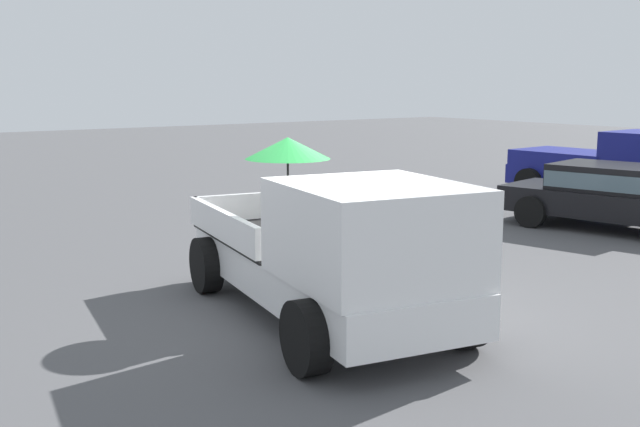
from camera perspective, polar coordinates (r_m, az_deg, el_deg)
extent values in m
plane|color=#4C4C4F|center=(10.04, -0.01, -7.61)|extent=(80.00, 80.00, 0.00)
cylinder|color=black|center=(8.96, 10.57, -7.28)|extent=(0.84, 0.42, 0.80)
cylinder|color=black|center=(8.02, -1.03, -9.17)|extent=(0.84, 0.42, 0.80)
cylinder|color=black|center=(11.88, 0.67, -2.88)|extent=(0.84, 0.42, 0.80)
cylinder|color=black|center=(11.18, -8.42, -3.79)|extent=(0.84, 0.42, 0.80)
cube|color=white|center=(9.89, -0.01, -4.46)|extent=(5.24, 2.65, 0.50)
cube|color=white|center=(8.50, 4.02, -1.39)|extent=(2.40, 2.20, 1.08)
cube|color=#4C606B|center=(7.62, 7.70, -1.23)|extent=(0.36, 1.70, 0.64)
cube|color=black|center=(10.85, -2.60, -1.67)|extent=(3.08, 2.30, 0.06)
cube|color=white|center=(11.19, 1.74, -0.12)|extent=(2.77, 0.59, 0.40)
cube|color=white|center=(10.50, -7.25, -0.85)|extent=(2.77, 0.59, 0.40)
cube|color=white|center=(12.05, -5.08, 0.57)|extent=(0.42, 1.83, 0.40)
ellipsoid|color=#472D19|center=(10.08, -1.16, -0.87)|extent=(0.73, 0.43, 0.52)
sphere|color=#472D19|center=(9.75, -0.45, 0.68)|extent=(0.32, 0.32, 0.28)
cone|color=#472D19|center=(9.76, -0.02, 1.52)|extent=(0.10, 0.10, 0.12)
cone|color=#472D19|center=(9.70, -0.88, 1.46)|extent=(0.10, 0.10, 0.12)
cylinder|color=black|center=(10.06, -2.38, 0.98)|extent=(0.03, 0.03, 1.17)
cone|color=#19722D|center=(9.98, -2.41, 4.87)|extent=(1.29, 1.29, 0.28)
cylinder|color=black|center=(22.39, 18.03, 2.59)|extent=(0.78, 0.32, 0.76)
cylinder|color=black|center=(20.82, 15.22, 2.22)|extent=(0.78, 0.32, 0.76)
cube|color=navy|center=(20.74, 20.37, 2.39)|extent=(4.92, 2.15, 0.50)
cube|color=navy|center=(21.20, 18.11, 3.89)|extent=(2.83, 1.99, 0.40)
cylinder|color=black|center=(18.11, 17.84, 0.83)|extent=(0.69, 0.36, 0.66)
cylinder|color=black|center=(16.53, 15.35, 0.14)|extent=(0.69, 0.36, 0.66)
cube|color=black|center=(16.77, 20.86, 0.74)|extent=(4.58, 2.68, 0.52)
cube|color=black|center=(16.74, 20.64, 2.46)|extent=(2.40, 2.03, 0.56)
cube|color=#4C606B|center=(16.74, 20.64, 2.46)|extent=(2.36, 2.09, 0.32)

